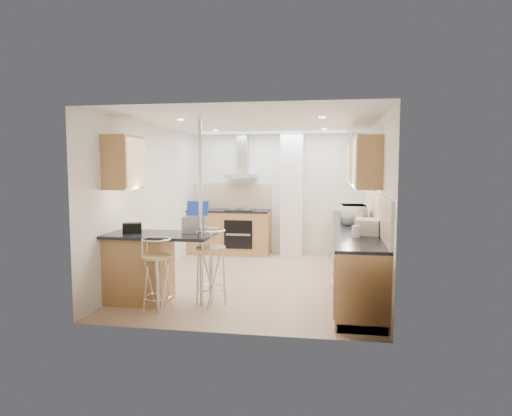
% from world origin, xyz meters
% --- Properties ---
extents(ground, '(4.80, 4.80, 0.00)m').
position_xyz_m(ground, '(0.00, 0.00, 0.00)').
color(ground, tan).
rests_on(ground, ground).
extents(room_shell, '(3.64, 4.84, 2.51)m').
position_xyz_m(room_shell, '(0.32, 0.38, 1.54)').
color(room_shell, white).
rests_on(room_shell, ground).
extents(right_counter, '(0.63, 4.40, 0.92)m').
position_xyz_m(right_counter, '(1.50, 0.00, 0.46)').
color(right_counter, '#A57B42').
rests_on(right_counter, ground).
extents(back_counter, '(1.70, 0.63, 0.92)m').
position_xyz_m(back_counter, '(-0.95, 2.10, 0.46)').
color(back_counter, '#A57B42').
rests_on(back_counter, ground).
extents(peninsula, '(1.47, 0.72, 0.94)m').
position_xyz_m(peninsula, '(-1.12, -1.45, 0.48)').
color(peninsula, '#A57B42').
rests_on(peninsula, ground).
extents(microwave, '(0.40, 0.57, 0.30)m').
position_xyz_m(microwave, '(1.50, 0.17, 1.07)').
color(microwave, white).
rests_on(microwave, right_counter).
extents(laptop, '(0.31, 0.23, 0.22)m').
position_xyz_m(laptop, '(-0.66, -1.26, 1.05)').
color(laptop, '#94979C').
rests_on(laptop, peninsula).
extents(bag, '(0.29, 0.25, 0.13)m').
position_xyz_m(bag, '(-1.49, -1.44, 1.01)').
color(bag, black).
rests_on(bag, peninsula).
extents(bar_stool_near, '(0.43, 0.43, 0.96)m').
position_xyz_m(bar_stool_near, '(-0.97, -1.88, 0.48)').
color(bar_stool_near, tan).
rests_on(bar_stool_near, ground).
extents(bar_stool_end, '(0.53, 0.53, 1.02)m').
position_xyz_m(bar_stool_end, '(-0.41, -1.42, 0.51)').
color(bar_stool_end, tan).
rests_on(bar_stool_end, ground).
extents(jar_a, '(0.15, 0.15, 0.19)m').
position_xyz_m(jar_a, '(1.68, 0.51, 1.01)').
color(jar_a, white).
rests_on(jar_a, right_counter).
extents(jar_b, '(0.13, 0.13, 0.14)m').
position_xyz_m(jar_b, '(1.59, 1.22, 0.99)').
color(jar_b, white).
rests_on(jar_b, right_counter).
extents(jar_c, '(0.17, 0.17, 0.20)m').
position_xyz_m(jar_c, '(1.57, -0.16, 1.02)').
color(jar_c, '#BCB296').
rests_on(jar_c, right_counter).
extents(jar_d, '(0.13, 0.13, 0.15)m').
position_xyz_m(jar_d, '(1.46, -1.20, 0.99)').
color(jar_d, white).
rests_on(jar_d, right_counter).
extents(bread_bin, '(0.36, 0.43, 0.20)m').
position_xyz_m(bread_bin, '(1.63, -0.91, 1.02)').
color(bread_bin, white).
rests_on(bread_bin, right_counter).
extents(kettle, '(0.16, 0.16, 0.23)m').
position_xyz_m(kettle, '(-1.41, 1.93, 1.03)').
color(kettle, '#B7BABD').
rests_on(kettle, back_counter).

